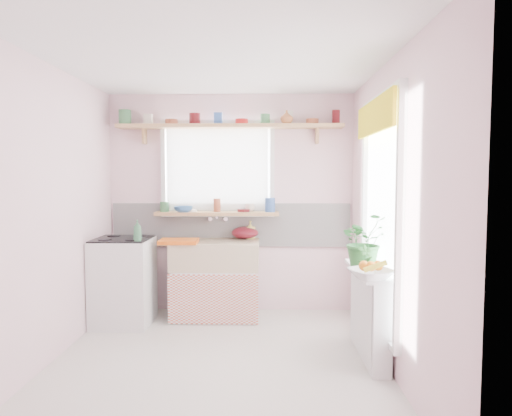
{
  "coord_description": "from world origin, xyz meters",
  "views": [
    {
      "loc": [
        0.41,
        -3.66,
        1.56
      ],
      "look_at": [
        0.31,
        0.55,
        1.27
      ],
      "focal_mm": 32.0,
      "sensor_mm": 36.0,
      "label": 1
    }
  ],
  "objects": [
    {
      "name": "room",
      "position": [
        0.66,
        0.86,
        1.37
      ],
      "size": [
        3.2,
        3.2,
        3.2
      ],
      "color": "silver",
      "rests_on": "ground"
    },
    {
      "name": "sink_unit",
      "position": [
        -0.15,
        1.29,
        0.43
      ],
      "size": [
        0.95,
        0.65,
        1.11
      ],
      "color": "white",
      "rests_on": "ground"
    },
    {
      "name": "cooker",
      "position": [
        -1.1,
        1.05,
        0.46
      ],
      "size": [
        0.58,
        0.58,
        0.93
      ],
      "color": "white",
      "rests_on": "ground"
    },
    {
      "name": "radiator_ledge",
      "position": [
        1.3,
        0.2,
        0.4
      ],
      "size": [
        0.22,
        0.95,
        0.78
      ],
      "color": "white",
      "rests_on": "ground"
    },
    {
      "name": "windowsill",
      "position": [
        -0.15,
        1.48,
        1.14
      ],
      "size": [
        1.4,
        0.22,
        0.04
      ],
      "primitive_type": "cube",
      "color": "tan",
      "rests_on": "room"
    },
    {
      "name": "pine_shelf",
      "position": [
        0.0,
        1.47,
        2.12
      ],
      "size": [
        2.52,
        0.24,
        0.04
      ],
      "primitive_type": "cube",
      "color": "tan",
      "rests_on": "room"
    },
    {
      "name": "shelf_crockery",
      "position": [
        -0.02,
        1.47,
        2.19
      ],
      "size": [
        2.47,
        0.11,
        0.12
      ],
      "color": "#3F7F4C",
      "rests_on": "pine_shelf"
    },
    {
      "name": "sill_crockery",
      "position": [
        -0.15,
        1.48,
        1.22
      ],
      "size": [
        1.35,
        0.11,
        0.12
      ],
      "color": "#3F7F4C",
      "rests_on": "windowsill"
    },
    {
      "name": "dish_tray",
      "position": [
        -0.53,
        1.14,
        0.87
      ],
      "size": [
        0.41,
        0.32,
        0.04
      ],
      "primitive_type": "cube",
      "rotation": [
        0.0,
        0.0,
        0.03
      ],
      "color": "orange",
      "rests_on": "sink_unit"
    },
    {
      "name": "colander",
      "position": [
        0.16,
        1.5,
        0.92
      ],
      "size": [
        0.34,
        0.34,
        0.14
      ],
      "primitive_type": "ellipsoid",
      "rotation": [
        0.0,
        0.0,
        -0.13
      ],
      "color": "#5A0F1A",
      "rests_on": "sink_unit"
    },
    {
      "name": "jade_plant",
      "position": [
        1.25,
        0.23,
        1.01
      ],
      "size": [
        0.53,
        0.5,
        0.48
      ],
      "primitive_type": "imported",
      "rotation": [
        0.0,
        0.0,
        0.36
      ],
      "color": "#2D7132",
      "rests_on": "radiator_ledge"
    },
    {
      "name": "fruit_bowl",
      "position": [
        1.21,
        -0.2,
        0.81
      ],
      "size": [
        0.42,
        0.42,
        0.08
      ],
      "primitive_type": "imported",
      "rotation": [
        0.0,
        0.0,
        0.37
      ],
      "color": "silver",
      "rests_on": "radiator_ledge"
    },
    {
      "name": "herb_pot",
      "position": [
        1.21,
        0.0,
        0.89
      ],
      "size": [
        0.14,
        0.11,
        0.23
      ],
      "primitive_type": "imported",
      "rotation": [
        0.0,
        0.0,
        0.19
      ],
      "color": "#275E25",
      "rests_on": "radiator_ledge"
    },
    {
      "name": "soap_bottle_sink",
      "position": [
        0.22,
        1.5,
        0.95
      ],
      "size": [
        0.12,
        0.12,
        0.21
      ],
      "primitive_type": "imported",
      "rotation": [
        0.0,
        0.0,
        0.33
      ],
      "color": "#DFCE63",
      "rests_on": "sink_unit"
    },
    {
      "name": "sill_cup",
      "position": [
        0.22,
        1.54,
        1.21
      ],
      "size": [
        0.12,
        0.12,
        0.09
      ],
      "primitive_type": "imported",
      "rotation": [
        0.0,
        0.0,
        -0.05
      ],
      "color": "silver",
      "rests_on": "windowsill"
    },
    {
      "name": "sill_bowl",
      "position": [
        -0.52,
        1.42,
        1.19
      ],
      "size": [
        0.22,
        0.22,
        0.07
      ],
      "primitive_type": "imported",
      "rotation": [
        0.0,
        0.0,
        0.03
      ],
      "color": "#31629F",
      "rests_on": "windowsill"
    },
    {
      "name": "shelf_vase",
      "position": [
        0.63,
        1.41,
        2.21
      ],
      "size": [
        0.16,
        0.16,
        0.15
      ],
      "primitive_type": "imported",
      "rotation": [
        0.0,
        0.0,
        -0.15
      ],
      "color": "#B06636",
      "rests_on": "pine_shelf"
    },
    {
      "name": "cooker_bottle",
      "position": [
        -0.88,
        0.83,
        1.02
      ],
      "size": [
        0.09,
        0.09,
        0.22
      ],
      "primitive_type": "imported",
      "rotation": [
        0.0,
        0.0,
        0.12
      ],
      "color": "#39724C",
      "rests_on": "cooker"
    },
    {
      "name": "fruit",
      "position": [
        1.22,
        -0.19,
        0.88
      ],
      "size": [
        0.2,
        0.14,
        0.1
      ],
      "color": "orange",
      "rests_on": "fruit_bowl"
    }
  ]
}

